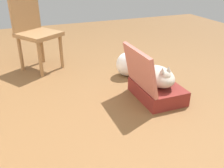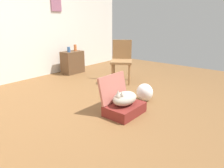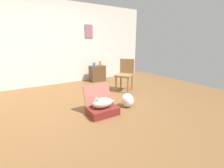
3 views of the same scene
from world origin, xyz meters
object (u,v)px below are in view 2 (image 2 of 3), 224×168
at_px(cat, 124,98).
at_px(chair, 122,59).
at_px(vase_tall, 69,50).
at_px(vase_short, 75,48).
at_px(suitcase_base, 125,109).
at_px(side_table, 73,62).
at_px(plastic_bag_white, 145,92).

height_order(cat, chair, chair).
relative_size(vase_tall, vase_short, 0.81).
bearing_deg(suitcase_base, chair, 38.64).
height_order(vase_tall, chair, chair).
bearing_deg(side_table, suitcase_base, -114.42).
xyz_separation_m(vase_tall, vase_short, (0.26, 0.07, 0.01)).
bearing_deg(plastic_bag_white, side_table, 78.61).
height_order(vase_tall, vase_short, vase_short).
height_order(plastic_bag_white, chair, chair).
bearing_deg(cat, plastic_bag_white, 4.16).
height_order(side_table, vase_short, vase_short).
distance_m(side_table, vase_short, 0.38).
bearing_deg(vase_tall, side_table, 18.90).
bearing_deg(chair, vase_short, 147.92).
height_order(suitcase_base, plastic_bag_white, plastic_bag_white).
xyz_separation_m(plastic_bag_white, side_table, (0.48, 2.40, 0.13)).
bearing_deg(cat, vase_short, 63.15).
bearing_deg(vase_short, chair, -88.20).
distance_m(cat, vase_tall, 2.62).
bearing_deg(side_table, chair, -82.87).
bearing_deg(suitcase_base, side_table, 65.58).
height_order(plastic_bag_white, side_table, side_table).
height_order(cat, plastic_bag_white, cat).
bearing_deg(side_table, vase_short, 10.76).
height_order(suitcase_base, cat, cat).
xyz_separation_m(side_table, chair, (0.18, -1.41, 0.22)).
height_order(plastic_bag_white, vase_short, vase_short).
xyz_separation_m(suitcase_base, plastic_bag_white, (0.63, 0.05, 0.07)).
bearing_deg(plastic_bag_white, cat, -175.84).
bearing_deg(vase_short, side_table, -169.24).
height_order(vase_short, chair, chair).
bearing_deg(chair, cat, -85.42).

